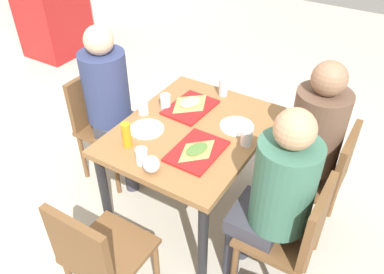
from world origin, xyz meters
name	(u,v)px	position (x,y,z in m)	size (l,w,h in m)	color
ground_plane	(192,207)	(0.00, 0.00, -0.01)	(10.00, 10.00, 0.02)	#B2AD9E
main_table	(192,140)	(0.00, 0.00, 0.63)	(1.09, 0.86, 0.73)	olive
chair_near_left	(294,234)	(-0.27, -0.81, 0.50)	(0.40, 0.40, 0.85)	brown
chair_near_right	(323,175)	(0.27, -0.81, 0.50)	(0.40, 0.40, 0.85)	brown
chair_far_side	(101,119)	(0.00, 0.81, 0.50)	(0.40, 0.40, 0.85)	brown
chair_left_end	(98,255)	(-0.93, 0.00, 0.50)	(0.40, 0.40, 0.85)	brown
person_in_red	(275,192)	(-0.27, -0.67, 0.74)	(0.32, 0.42, 1.26)	#383842
person_in_brown_jacket	(309,137)	(0.27, -0.67, 0.74)	(0.32, 0.42, 1.26)	#383842
person_far_side	(111,97)	(0.00, 0.67, 0.74)	(0.32, 0.42, 1.26)	#383842
tray_red_near	(197,151)	(-0.19, -0.15, 0.73)	(0.36, 0.26, 0.02)	red
tray_red_far	(190,107)	(0.19, 0.13, 0.73)	(0.36, 0.26, 0.02)	red
paper_plate_center	(147,129)	(-0.16, 0.24, 0.73)	(0.22, 0.22, 0.01)	white
paper_plate_near_edge	(237,126)	(0.16, -0.24, 0.73)	(0.22, 0.22, 0.01)	white
pizza_slice_a	(197,150)	(-0.20, -0.16, 0.75)	(0.24, 0.18, 0.02)	tan
pizza_slice_b	(190,103)	(0.22, 0.15, 0.75)	(0.27, 0.22, 0.02)	tan
plastic_cup_a	(143,107)	(-0.03, 0.37, 0.78)	(0.07, 0.07, 0.10)	white
plastic_cup_b	(247,138)	(0.03, -0.37, 0.78)	(0.07, 0.07, 0.10)	white
plastic_cup_c	(142,156)	(-0.44, 0.06, 0.78)	(0.07, 0.07, 0.10)	white
plastic_cup_d	(165,101)	(0.11, 0.28, 0.78)	(0.07, 0.07, 0.10)	white
soda_can	(223,88)	(0.46, 0.02, 0.79)	(0.07, 0.07, 0.12)	#B7BCC6
condiment_bottle	(127,135)	(-0.35, 0.24, 0.81)	(0.06, 0.06, 0.16)	orange
foil_bundle	(151,164)	(-0.46, -0.02, 0.78)	(0.10, 0.10, 0.10)	silver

